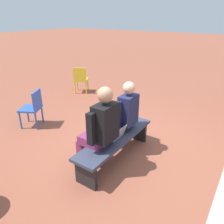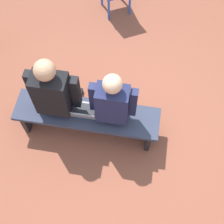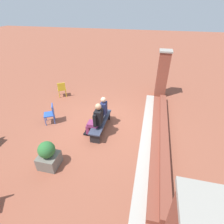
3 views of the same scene
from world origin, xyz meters
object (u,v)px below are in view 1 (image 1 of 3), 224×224
bench (116,141)px  person_student (123,115)px  person_adult (100,128)px  plastic_chair_by_pillar (33,106)px  laptop (116,135)px  plastic_chair_near_bench_right (81,78)px

bench → person_student: person_student is taller
person_adult → plastic_chair_by_pillar: (-0.39, -2.14, -0.27)m
bench → person_adult: 0.54m
laptop → plastic_chair_near_bench_right: size_ratio=0.38×
person_student → plastic_chair_near_bench_right: bearing=-126.0°
bench → plastic_chair_by_pillar: 2.22m
person_adult → plastic_chair_by_pillar: 2.20m
bench → plastic_chair_near_bench_right: (-2.38, -2.89, 0.13)m
laptop → person_adult: bearing=-14.5°
laptop → plastic_chair_near_bench_right: plastic_chair_near_bench_right is taller
plastic_chair_by_pillar → plastic_chair_near_bench_right: size_ratio=1.00×
bench → laptop: bearing=24.6°
plastic_chair_by_pillar → person_student: bearing=97.7°
plastic_chair_near_bench_right → person_adult: bearing=45.9°
laptop → plastic_chair_by_pillar: (-0.06, -2.23, -0.02)m
person_adult → laptop: (-0.33, 0.08, -0.25)m
person_student → person_adult: size_ratio=0.94×
bench → person_adult: (0.35, -0.07, 0.40)m
person_student → plastic_chair_near_bench_right: 3.50m
person_student → plastic_chair_by_pillar: person_student is taller
person_adult → laptop: person_adult is taller
person_student → plastic_chair_near_bench_right: person_student is taller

